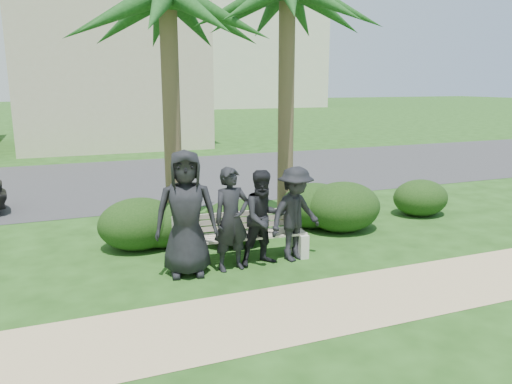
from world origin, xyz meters
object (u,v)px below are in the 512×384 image
Objects in this scene: park_bench at (241,240)px; man_d at (295,214)px; man_b at (231,219)px; man_a at (186,213)px; man_c at (264,218)px.

park_bench is 1.43× the size of man_d.
man_d is at bearing -5.73° from man_b.
man_a is 1.24× the size of man_c.
park_bench is at bearing 143.36° from man_d.
man_d is at bearing -3.93° from man_c.
park_bench is at bearing 128.84° from man_c.
park_bench is at bearing 26.42° from man_a.
park_bench is 1.44× the size of man_c.
man_c is 0.56m from man_d.
man_d is at bearing -15.08° from park_bench.
man_d is (0.84, -0.30, 0.44)m from park_bench.
man_c is (0.55, 0.03, -0.04)m from man_b.
man_b is 1.11m from man_d.
man_a is at bearing -160.19° from park_bench.
man_c is at bearing 163.19° from man_d.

